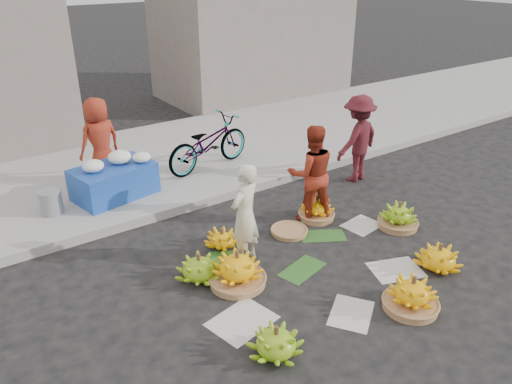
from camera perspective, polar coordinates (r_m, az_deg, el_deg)
ground at (r=6.78m, az=4.88°, el=-7.78°), size 80.00×80.00×0.00m
curb at (r=8.33m, az=-4.68°, el=-0.51°), size 40.00×0.25×0.15m
sidewalk at (r=10.06m, az=-10.76°, el=3.73°), size 40.00×4.00×0.12m
building_right at (r=14.60m, az=-0.45°, el=20.69°), size 5.00×3.00×5.00m
newspaper_scatter at (r=6.30m, az=9.55°, el=-10.96°), size 3.20×1.80×0.00m
banana_leaves at (r=6.86m, az=3.17°, el=-7.27°), size 2.00×1.00×0.00m
banana_bunch_0 at (r=6.21m, az=-2.14°, el=-8.85°), size 0.70×0.70×0.48m
banana_bunch_1 at (r=5.28m, az=2.32°, el=-16.79°), size 0.65×0.65×0.36m
banana_bunch_2 at (r=6.10m, az=17.37°, el=-11.15°), size 0.73×0.73×0.44m
banana_bunch_3 at (r=6.93m, az=20.16°, el=-7.06°), size 0.76×0.76×0.37m
banana_bunch_4 at (r=7.76m, az=15.98°, el=-2.70°), size 0.58×0.58×0.42m
banana_bunch_5 at (r=7.76m, az=6.96°, el=-1.95°), size 0.54×0.54×0.39m
banana_bunch_6 at (r=6.36m, az=-6.52°, el=-8.60°), size 0.64×0.64×0.37m
banana_bunch_7 at (r=7.00m, az=-3.90°, el=-5.40°), size 0.54×0.54×0.30m
basket_spare at (r=7.38m, az=3.81°, el=-4.51°), size 0.56×0.56×0.06m
incense_stack at (r=6.49m, az=-0.64°, el=-8.90°), size 0.21×0.07×0.08m
vendor_cream at (r=6.41m, az=-1.31°, el=-2.60°), size 0.59×0.50×1.39m
vendor_red at (r=7.50m, az=6.35°, el=2.11°), size 0.90×0.82×1.51m
man_striped at (r=9.02m, az=11.55°, el=5.98°), size 1.10×0.75×1.56m
flower_table at (r=8.43m, az=-15.89°, el=1.45°), size 1.38×1.01×0.73m
grey_bucket at (r=8.21m, az=-22.38°, el=-1.07°), size 0.33×0.33×0.38m
flower_vendor at (r=8.88m, az=-17.41°, el=5.59°), size 0.82×0.62×1.49m
bicycle at (r=9.21m, az=-5.49°, el=5.59°), size 0.96×1.90×0.95m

